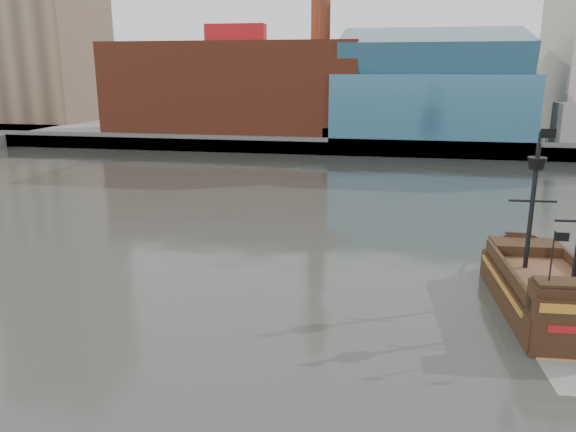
# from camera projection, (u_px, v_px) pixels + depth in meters

# --- Properties ---
(ground) EXTENTS (400.00, 400.00, 0.00)m
(ground) POSITION_uv_depth(u_px,v_px,m) (273.00, 356.00, 25.71)
(ground) COLOR #2D2F2A
(ground) RESTS_ON ground
(promenade_far) EXTENTS (220.00, 60.00, 2.00)m
(promenade_far) POSITION_uv_depth(u_px,v_px,m) (370.00, 129.00, 112.86)
(promenade_far) COLOR slate
(promenade_far) RESTS_ON ground
(seawall) EXTENTS (220.00, 1.00, 2.60)m
(seawall) POSITION_uv_depth(u_px,v_px,m) (361.00, 147.00, 84.75)
(seawall) COLOR #4C4C49
(seawall) RESTS_ON ground
(skyline) EXTENTS (149.00, 45.00, 62.00)m
(skyline) POSITION_uv_depth(u_px,v_px,m) (403.00, 0.00, 98.87)
(skyline) COLOR brown
(skyline) RESTS_ON promenade_far
(pirate_ship) EXTENTS (5.12, 14.15, 10.41)m
(pirate_ship) POSITION_uv_depth(u_px,v_px,m) (545.00, 296.00, 30.11)
(pirate_ship) COLOR black
(pirate_ship) RESTS_ON ground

